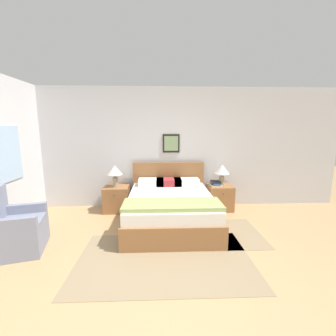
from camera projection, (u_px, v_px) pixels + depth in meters
name	position (u px, v px, depth m)	size (l,w,h in m)	color
ground_plane	(172.00, 284.00, 2.53)	(16.00, 16.00, 0.00)	tan
wall_back	(165.00, 148.00, 4.94)	(7.74, 0.09, 2.60)	silver
area_rug_main	(165.00, 259.00, 3.00)	(2.31, 1.44, 0.01)	#897556
area_rug_bedside	(237.00, 233.00, 3.77)	(0.73, 1.12, 0.01)	#897556
bed	(170.00, 207.00, 4.10)	(1.55, 1.93, 1.00)	#936038
armchair	(15.00, 230.00, 3.16)	(0.80, 0.84, 0.92)	gray
nightstand_near_window	(117.00, 198.00, 4.76)	(0.51, 0.51, 0.53)	#936038
nightstand_by_door	(220.00, 197.00, 4.84)	(0.51, 0.51, 0.53)	#936038
table_lamp_near_window	(115.00, 171.00, 4.62)	(0.31, 0.31, 0.45)	gray
table_lamp_by_door	(222.00, 171.00, 4.71)	(0.31, 0.31, 0.45)	gray
book_thick_bottom	(215.00, 185.00, 4.74)	(0.24, 0.28, 0.04)	beige
book_hardcover_middle	(216.00, 183.00, 4.73)	(0.16, 0.28, 0.04)	#335693
book_novel_upper	(216.00, 182.00, 4.73)	(0.23, 0.23, 0.03)	#232328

